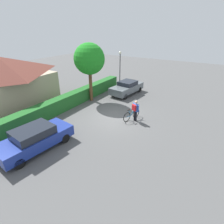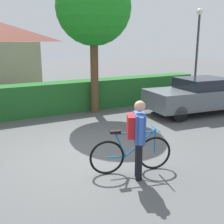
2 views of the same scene
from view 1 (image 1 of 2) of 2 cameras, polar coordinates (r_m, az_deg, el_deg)
The scene contains 9 objects.
ground_plane at distance 14.33m, azimuth 0.87°, elevation -1.87°, with size 60.00×60.00×0.00m, color #535353.
hedge_row at distance 16.74m, azimuth -12.89°, elevation 3.84°, with size 14.77×0.90×1.19m, color #216025.
house_distant at distance 18.10m, azimuth -31.25°, elevation 8.01°, with size 8.29×5.06×4.44m.
parked_car_near at distance 11.40m, azimuth -23.26°, elevation -7.66°, with size 4.45×2.23×1.43m.
parked_car_far at distance 19.43m, azimuth 4.74°, elevation 7.79°, with size 4.32×2.18×1.38m.
bicycle at distance 14.00m, azimuth 6.24°, elevation -0.83°, with size 1.78×0.65×0.97m.
person_rider at distance 13.57m, azimuth 7.44°, elevation 0.98°, with size 0.50×0.60×1.65m.
street_lamp at distance 20.94m, azimuth 2.56°, elevation 14.72°, with size 0.28×0.28×4.15m.
tree_kerbside at distance 16.88m, azimuth -7.22°, elevation 16.30°, with size 2.80×2.80×5.38m.
Camera 1 is at (-10.93, -6.54, 6.57)m, focal length 28.77 mm.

